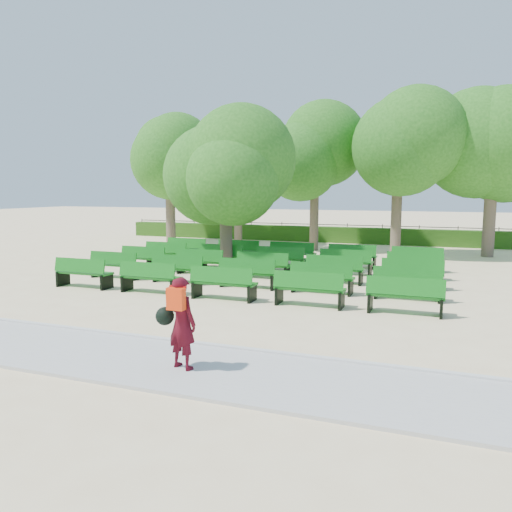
{
  "coord_description": "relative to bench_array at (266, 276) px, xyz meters",
  "views": [
    {
      "loc": [
        6.23,
        -14.64,
        3.04
      ],
      "look_at": [
        1.1,
        -1.0,
        1.1
      ],
      "focal_mm": 35.0,
      "sensor_mm": 36.0,
      "label": 1
    }
  ],
  "objects": [
    {
      "name": "tree_among",
      "position": [
        -2.08,
        1.34,
        3.72
      ],
      "size": [
        4.07,
        4.07,
        5.67
      ],
      "color": "brown",
      "rests_on": "ground"
    },
    {
      "name": "hedge",
      "position": [
        -0.57,
        12.64,
        0.35
      ],
      "size": [
        26.0,
        0.7,
        0.9
      ],
      "primitive_type": "cube",
      "color": "#295516",
      "rests_on": "ground"
    },
    {
      "name": "ground",
      "position": [
        -0.57,
        -1.36,
        -0.1
      ],
      "size": [
        120.0,
        120.0,
        0.0
      ],
      "primitive_type": "plane",
      "color": "beige"
    },
    {
      "name": "fence",
      "position": [
        -0.57,
        13.04,
        -0.1
      ],
      "size": [
        26.0,
        0.1,
        1.02
      ],
      "primitive_type": null,
      "color": "black",
      "rests_on": "ground"
    },
    {
      "name": "person",
      "position": [
        1.64,
        -8.89,
        0.77
      ],
      "size": [
        0.77,
        0.51,
        1.56
      ],
      "rotation": [
        0.0,
        0.0,
        2.87
      ],
      "color": "#480A14",
      "rests_on": "ground"
    },
    {
      "name": "tree_line",
      "position": [
        -0.57,
        8.64,
        -0.1
      ],
      "size": [
        21.8,
        6.8,
        7.04
      ],
      "primitive_type": null,
      "color": "#2E721E",
      "rests_on": "ground"
    },
    {
      "name": "bench_array",
      "position": [
        0.0,
        0.0,
        0.0
      ],
      "size": [
        1.89,
        0.7,
        1.17
      ],
      "rotation": [
        0.0,
        0.0,
        -0.07
      ],
      "color": "#136E18",
      "rests_on": "ground"
    },
    {
      "name": "curb",
      "position": [
        -0.57,
        -7.61,
        -0.05
      ],
      "size": [
        30.0,
        0.12,
        0.1
      ],
      "primitive_type": "cube",
      "color": "silver",
      "rests_on": "ground"
    },
    {
      "name": "paving",
      "position": [
        -0.57,
        -8.76,
        -0.07
      ],
      "size": [
        30.0,
        2.2,
        0.06
      ],
      "primitive_type": "cube",
      "color": "#BAB9B5",
      "rests_on": "ground"
    }
  ]
}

